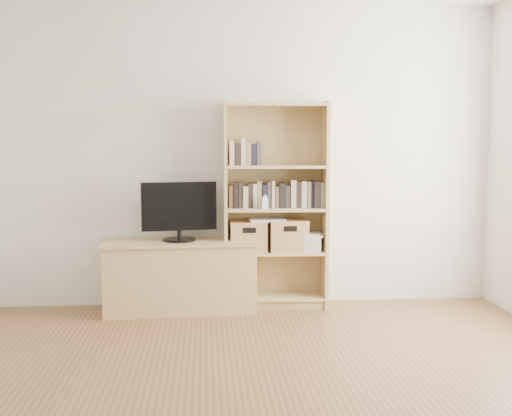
{
  "coord_description": "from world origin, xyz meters",
  "views": [
    {
      "loc": [
        -0.27,
        -3.06,
        1.41
      ],
      "look_at": [
        0.12,
        1.9,
        0.9
      ],
      "focal_mm": 45.0,
      "sensor_mm": 36.0,
      "label": 1
    }
  ],
  "objects": [
    {
      "name": "back_wall",
      "position": [
        0.0,
        2.5,
        1.3
      ],
      "size": [
        4.5,
        0.02,
        2.6
      ],
      "primitive_type": "cube",
      "color": "silver",
      "rests_on": "floor"
    },
    {
      "name": "front_wall",
      "position": [
        0.0,
        -2.5,
        1.3
      ],
      "size": [
        4.5,
        0.02,
        2.6
      ],
      "primitive_type": "cube",
      "color": "silver",
      "rests_on": "floor"
    },
    {
      "name": "tv_stand",
      "position": [
        -0.49,
        2.27,
        0.28
      ],
      "size": [
        1.27,
        0.54,
        0.57
      ],
      "primitive_type": "cube",
      "rotation": [
        0.0,
        0.0,
        0.06
      ],
      "color": "tan",
      "rests_on": "floor"
    },
    {
      "name": "bookshelf",
      "position": [
        0.32,
        2.34,
        0.88
      ],
      "size": [
        0.89,
        0.34,
        1.76
      ],
      "primitive_type": "cube",
      "rotation": [
        0.0,
        0.0,
        -0.03
      ],
      "color": "tan",
      "rests_on": "floor"
    },
    {
      "name": "television",
      "position": [
        -0.49,
        2.27,
        0.84
      ],
      "size": [
        0.62,
        0.15,
        0.49
      ],
      "primitive_type": "cube",
      "rotation": [
        0.0,
        0.0,
        0.17
      ],
      "color": "black",
      "rests_on": "tv_stand"
    },
    {
      "name": "books_row_mid",
      "position": [
        0.32,
        2.36,
        0.98
      ],
      "size": [
        0.89,
        0.19,
        0.24
      ],
      "primitive_type": "cube",
      "rotation": [
        0.0,
        0.0,
        -0.02
      ],
      "color": "brown",
      "rests_on": "bookshelf"
    },
    {
      "name": "books_row_upper",
      "position": [
        0.13,
        2.37,
        1.32
      ],
      "size": [
        0.38,
        0.14,
        0.2
      ],
      "primitive_type": "cube",
      "rotation": [
        0.0,
        0.0,
        -0.02
      ],
      "color": "brown",
      "rests_on": "bookshelf"
    },
    {
      "name": "baby_monitor",
      "position": [
        0.22,
        2.25,
        0.91
      ],
      "size": [
        0.05,
        0.03,
        0.1
      ],
      "primitive_type": "cube",
      "rotation": [
        0.0,
        0.0,
        0.04
      ],
      "color": "white",
      "rests_on": "bookshelf"
    },
    {
      "name": "basket_left",
      "position": [
        0.09,
        2.35,
        0.62
      ],
      "size": [
        0.31,
        0.26,
        0.26
      ],
      "primitive_type": "cube",
      "rotation": [
        0.0,
        0.0,
        0.02
      ],
      "color": "#AC804D",
      "rests_on": "bookshelf"
    },
    {
      "name": "basket_right",
      "position": [
        0.43,
        2.34,
        0.62
      ],
      "size": [
        0.33,
        0.27,
        0.27
      ],
      "primitive_type": "cube",
      "rotation": [
        0.0,
        0.0,
        0.03
      ],
      "color": "#AC804D",
      "rests_on": "bookshelf"
    },
    {
      "name": "laptop",
      "position": [
        0.25,
        2.34,
        0.76
      ],
      "size": [
        0.31,
        0.23,
        0.02
      ],
      "primitive_type": "cube",
      "rotation": [
        0.0,
        0.0,
        0.05
      ],
      "color": "silver",
      "rests_on": "basket_left"
    },
    {
      "name": "magazine_stack",
      "position": [
        0.63,
        2.33,
        0.55
      ],
      "size": [
        0.26,
        0.32,
        0.13
      ],
      "primitive_type": "cube",
      "rotation": [
        0.0,
        0.0,
        -0.25
      ],
      "color": "silver",
      "rests_on": "bookshelf"
    }
  ]
}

